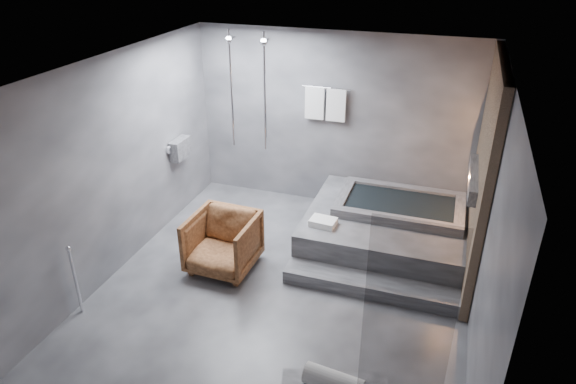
% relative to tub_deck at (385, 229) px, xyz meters
% --- Properties ---
extents(room, '(5.00, 5.04, 2.82)m').
position_rel_tub_deck_xyz_m(room, '(-0.65, -1.21, 1.48)').
color(room, '#303033').
rests_on(room, ground).
extents(tub_deck, '(2.20, 2.00, 0.50)m').
position_rel_tub_deck_xyz_m(tub_deck, '(0.00, 0.00, 0.00)').
color(tub_deck, '#363638').
rests_on(tub_deck, ground).
extents(tub_step, '(2.20, 0.36, 0.18)m').
position_rel_tub_deck_xyz_m(tub_step, '(0.00, -1.18, -0.16)').
color(tub_step, '#363638').
rests_on(tub_step, ground).
extents(driftwood_chair, '(0.86, 0.89, 0.79)m').
position_rel_tub_deck_xyz_m(driftwood_chair, '(-1.97, -1.28, 0.14)').
color(driftwood_chair, '#462411').
rests_on(driftwood_chair, ground).
extents(rolled_towel, '(0.56, 0.25, 0.19)m').
position_rel_tub_deck_xyz_m(rolled_towel, '(0.02, -3.22, 0.28)').
color(rolled_towel, silver).
rests_on(rolled_towel, concrete_bench).
extents(deck_towel, '(0.36, 0.28, 0.09)m').
position_rel_tub_deck_xyz_m(deck_towel, '(-0.78, -0.59, 0.30)').
color(deck_towel, white).
rests_on(deck_towel, tub_deck).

